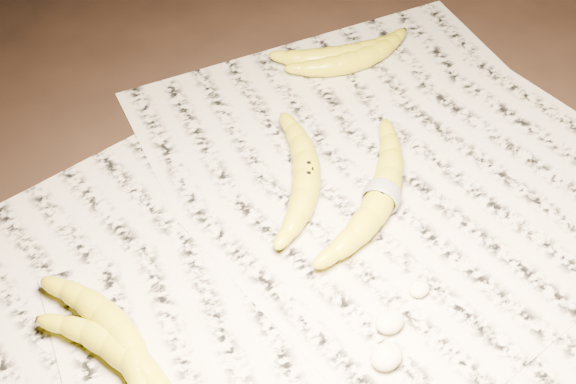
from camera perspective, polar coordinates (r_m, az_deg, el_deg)
ground at (r=0.98m, az=1.08°, el=-3.36°), size 3.00×3.00×0.00m
newspaper_patch at (r=0.97m, az=1.47°, el=-3.33°), size 0.90×0.70×0.01m
banana_left_a at (r=0.87m, az=-11.12°, el=-11.55°), size 0.09×0.20×0.03m
banana_left_b at (r=0.89m, az=-11.98°, el=-9.63°), size 0.06×0.19×0.04m
banana_center at (r=1.01m, az=1.34°, el=1.20°), size 0.17×0.19×0.04m
banana_taped at (r=1.00m, az=6.69°, el=-0.20°), size 0.23×0.17×0.04m
banana_upper_a at (r=1.20m, az=4.85°, el=9.46°), size 0.18×0.08×0.03m
banana_upper_b at (r=1.20m, az=3.81°, el=9.71°), size 0.18×0.12×0.04m
measuring_tape at (r=1.00m, az=6.69°, el=-0.20°), size 0.03×0.04×0.05m
flesh_chunk_a at (r=0.87m, az=7.04°, el=-11.40°), size 0.04×0.03×0.02m
flesh_chunk_b at (r=0.89m, az=7.28°, el=-8.99°), size 0.03×0.03×0.02m
flesh_chunk_c at (r=0.93m, az=9.34°, el=-6.68°), size 0.03×0.02×0.01m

